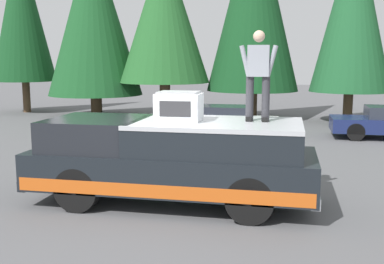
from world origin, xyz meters
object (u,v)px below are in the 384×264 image
object	(u,v)px
pickup_truck	(172,160)
compressor_unit	(179,106)
parked_car_white	(221,122)
person_on_truck_bed	(258,73)

from	to	relation	value
pickup_truck	compressor_unit	size ratio (longest dim) A/B	6.60
pickup_truck	parked_car_white	size ratio (longest dim) A/B	1.35
pickup_truck	compressor_unit	distance (m)	1.07
compressor_unit	person_on_truck_bed	xyz separation A→B (m)	(0.27, -1.46, 0.62)
pickup_truck	person_on_truck_bed	distance (m)	2.34
compressor_unit	pickup_truck	bearing A→B (deg)	70.28
pickup_truck	person_on_truck_bed	world-z (taller)	person_on_truck_bed
pickup_truck	person_on_truck_bed	bearing A→B (deg)	-82.57
compressor_unit	person_on_truck_bed	distance (m)	1.61
compressor_unit	parked_car_white	distance (m)	7.97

